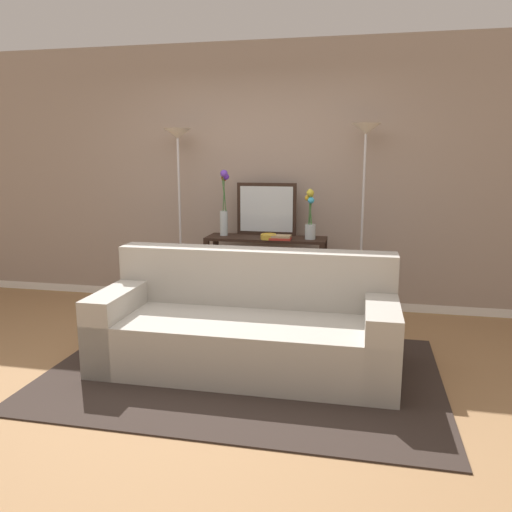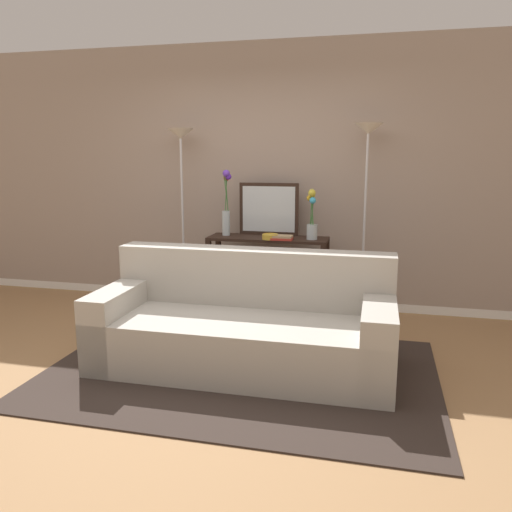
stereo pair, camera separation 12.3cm
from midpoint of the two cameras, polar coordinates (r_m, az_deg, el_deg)
name	(u,v)px [view 1 (the left image)]	position (r m, az deg, el deg)	size (l,w,h in m)	color
ground_plane	(198,380)	(3.96, -7.34, -13.46)	(16.00, 16.00, 0.02)	#9E754C
back_wall	(257,177)	(5.63, -0.56, 8.71)	(12.00, 0.15, 2.78)	white
area_rug	(243,372)	(4.01, -2.38, -12.78)	(2.93, 1.97, 0.01)	#332823
couch	(247,327)	(4.05, -1.84, -7.93)	(2.27, 0.97, 0.88)	#ADA89E
console_table	(266,261)	(5.26, 0.45, -0.61)	(1.21, 0.38, 0.81)	black
floor_lamp_left	(178,168)	(5.50, -9.24, 9.56)	(0.28, 0.28, 1.90)	silver
floor_lamp_right	(364,167)	(5.13, 11.27, 9.63)	(0.28, 0.28, 1.93)	silver
wall_mirror	(266,209)	(5.34, 0.51, 5.23)	(0.62, 0.02, 0.54)	black
vase_tall_flowers	(224,207)	(5.31, -4.23, 5.47)	(0.10, 0.13, 0.67)	silver
vase_short_flowers	(310,218)	(5.08, 5.34, 4.27)	(0.11, 0.13, 0.50)	silver
fruit_bowl	(269,236)	(5.09, 0.71, 2.18)	(0.16, 0.16, 0.05)	gold
book_stack	(281,238)	(5.07, 2.06, 2.06)	(0.22, 0.16, 0.04)	#BC3328
book_row_under_console	(233,306)	(5.47, -3.25, -5.59)	(0.28, 0.18, 0.12)	navy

